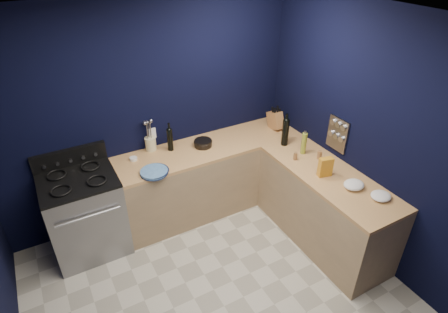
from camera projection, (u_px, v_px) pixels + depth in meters
floor at (224, 307)px, 3.58m from camera, size 3.50×3.50×0.02m
ceiling at (224, 29)px, 2.19m from camera, size 3.50×3.50×0.02m
wall_back at (149, 116)px, 4.20m from camera, size 3.50×0.02×2.60m
wall_right at (381, 146)px, 3.61m from camera, size 0.02×3.50×2.60m
cab_back at (211, 178)px, 4.66m from camera, size 2.30×0.63×0.86m
top_back at (210, 147)px, 4.42m from camera, size 2.30×0.63×0.04m
cab_right at (323, 209)px, 4.15m from camera, size 0.63×1.67×0.86m
top_right at (330, 176)px, 3.91m from camera, size 0.63×1.67×0.04m
gas_range at (86, 216)px, 4.01m from camera, size 0.76×0.66×0.92m
oven_door at (93, 234)px, 3.78m from camera, size 0.59×0.02×0.42m
cooktop at (77, 180)px, 3.76m from camera, size 0.76×0.66×0.03m
backguard at (70, 158)px, 3.92m from camera, size 0.76×0.06×0.20m
spice_panel at (338, 134)px, 4.07m from camera, size 0.02×0.28×0.38m
wall_outlet at (152, 133)px, 4.30m from camera, size 0.09×0.02×0.13m
plate_stack at (154, 172)px, 3.91m from camera, size 0.38×0.38×0.04m
ramekin at (133, 159)px, 4.13m from camera, size 0.11×0.11×0.03m
utensil_crock at (151, 144)px, 4.29m from camera, size 0.15×0.15×0.16m
wine_bottle_back at (170, 140)px, 4.26m from camera, size 0.08×0.08×0.27m
lemon_basket at (203, 143)px, 4.38m from camera, size 0.26×0.26×0.08m
knife_block at (275, 120)px, 4.75m from camera, size 0.12×0.26×0.27m
wine_bottle_right at (285, 133)px, 4.35m from camera, size 0.09×0.09×0.33m
oil_bottle at (304, 143)px, 4.20m from camera, size 0.07×0.07×0.26m
spice_jar_near at (295, 156)px, 4.13m from camera, size 0.06×0.06×0.09m
spice_jar_far at (320, 155)px, 4.14m from camera, size 0.06×0.06×0.10m
crouton_bag at (325, 167)px, 3.83m from camera, size 0.16×0.10×0.21m
towel_front at (354, 185)px, 3.68m from camera, size 0.23×0.20×0.08m
towel_end at (381, 196)px, 3.54m from camera, size 0.21×0.20×0.06m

